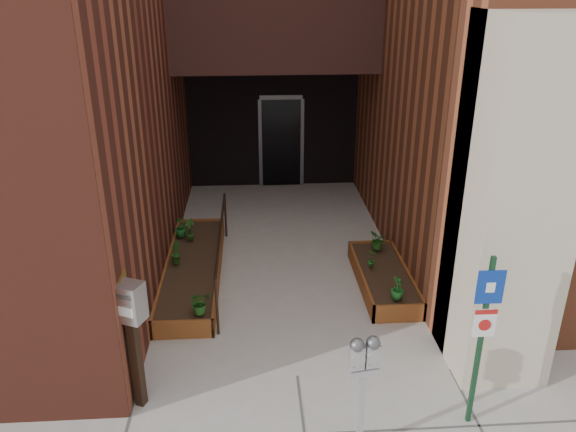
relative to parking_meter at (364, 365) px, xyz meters
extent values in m
plane|color=#9E9991|center=(-0.57, 1.24, -1.12)|extent=(80.00, 80.00, 0.00)
cube|color=#C6B298|center=(1.98, 1.44, 1.08)|extent=(1.10, 1.20, 4.40)
cube|color=#321816|center=(-0.57, 7.24, 2.88)|extent=(4.20, 2.00, 2.00)
cube|color=black|center=(-0.57, 8.64, 0.38)|extent=(4.00, 0.30, 3.00)
cube|color=black|center=(-0.37, 8.46, -0.07)|extent=(0.90, 0.06, 2.10)
cube|color=#B79338|center=(-2.56, 1.04, 0.38)|extent=(0.04, 0.30, 0.30)
cube|color=brown|center=(-2.12, 2.16, -0.97)|extent=(0.90, 0.04, 0.30)
cube|color=brown|center=(-2.12, 5.72, -0.97)|extent=(0.90, 0.04, 0.30)
cube|color=brown|center=(-2.55, 3.94, -0.97)|extent=(0.04, 3.60, 0.30)
cube|color=brown|center=(-1.69, 3.94, -0.97)|extent=(0.04, 3.60, 0.30)
cube|color=black|center=(-2.12, 3.94, -0.99)|extent=(0.82, 3.52, 0.26)
cube|color=brown|center=(1.03, 2.36, -0.97)|extent=(0.80, 0.04, 0.30)
cube|color=brown|center=(1.03, 4.52, -0.97)|extent=(0.80, 0.04, 0.30)
cube|color=brown|center=(0.65, 3.44, -0.97)|extent=(0.04, 2.20, 0.30)
cube|color=brown|center=(1.41, 3.44, -0.97)|extent=(0.04, 2.20, 0.30)
cube|color=black|center=(1.03, 3.44, -0.99)|extent=(0.72, 2.12, 0.26)
cylinder|color=black|center=(-1.62, 2.24, -0.67)|extent=(0.04, 0.04, 0.90)
cylinder|color=black|center=(-1.62, 5.54, -0.67)|extent=(0.04, 0.04, 0.90)
cylinder|color=black|center=(-1.62, 3.89, -0.24)|extent=(0.04, 3.30, 0.04)
cube|color=#B5B5B8|center=(0.00, 0.00, -0.62)|extent=(0.07, 0.07, 1.00)
cube|color=#B5B5B8|center=(0.00, 0.00, -0.08)|extent=(0.31, 0.16, 0.08)
cube|color=#B5B5B8|center=(-0.08, -0.01, 0.10)|extent=(0.16, 0.12, 0.26)
sphere|color=#59595B|center=(-0.08, -0.01, 0.25)|extent=(0.15, 0.15, 0.15)
cube|color=white|center=(-0.08, -0.06, 0.12)|extent=(0.09, 0.02, 0.05)
cube|color=#B21414|center=(-0.08, -0.06, 0.04)|extent=(0.09, 0.02, 0.03)
cube|color=#B5B5B8|center=(0.08, 0.01, 0.10)|extent=(0.16, 0.12, 0.26)
sphere|color=#59595B|center=(0.08, 0.01, 0.25)|extent=(0.15, 0.15, 0.15)
cube|color=white|center=(0.09, -0.04, 0.12)|extent=(0.09, 0.02, 0.05)
cube|color=#B21414|center=(0.09, -0.04, 0.04)|extent=(0.09, 0.02, 0.03)
cube|color=#143920|center=(1.33, 0.34, -0.06)|extent=(0.05, 0.05, 2.12)
cube|color=navy|center=(1.33, 0.31, 0.67)|extent=(0.29, 0.02, 0.39)
cube|color=white|center=(1.33, 0.30, 0.67)|extent=(0.10, 0.01, 0.12)
cube|color=white|center=(1.33, 0.31, 0.23)|extent=(0.24, 0.02, 0.34)
cube|color=#B21414|center=(1.33, 0.30, 0.37)|extent=(0.24, 0.01, 0.06)
cylinder|color=#B21414|center=(1.33, 0.30, 0.21)|extent=(0.14, 0.01, 0.13)
cube|color=black|center=(-2.47, 0.87, -0.52)|extent=(0.14, 0.14, 1.20)
cube|color=#ADADAF|center=(-2.47, 0.87, 0.30)|extent=(0.40, 0.35, 0.46)
cube|color=#59595B|center=(-2.52, 0.76, 0.43)|extent=(0.22, 0.10, 0.04)
cube|color=white|center=(-2.52, 0.76, 0.25)|extent=(0.24, 0.11, 0.11)
imported|color=#215618|center=(-1.86, 2.34, -0.64)|extent=(0.41, 0.41, 0.34)
imported|color=#204E16|center=(-2.39, 3.92, -0.63)|extent=(0.25, 0.25, 0.37)
imported|color=#1A5D1F|center=(-2.42, 4.95, -0.62)|extent=(0.30, 0.30, 0.38)
imported|color=#1E5117|center=(-2.23, 4.79, -0.61)|extent=(0.30, 0.30, 0.40)
imported|color=#1B5F20|center=(1.03, 2.54, -0.64)|extent=(0.25, 0.25, 0.35)
imported|color=#1C611B|center=(0.85, 3.55, -0.66)|extent=(0.24, 0.24, 0.32)
imported|color=#215B1A|center=(1.09, 4.18, -0.65)|extent=(0.35, 0.35, 0.34)
camera|label=1|loc=(-1.07, -4.54, 3.59)|focal=35.00mm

